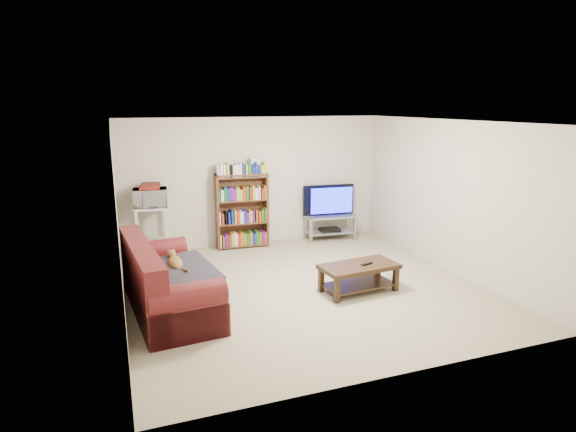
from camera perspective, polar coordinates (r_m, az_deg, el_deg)
name	(u,v)px	position (r m, az deg, el deg)	size (l,w,h in m)	color
floor	(304,287)	(7.16, 1.86, -8.44)	(5.00, 5.00, 0.00)	#BAAD8A
ceiling	(305,122)	(6.66, 2.02, 11.12)	(5.00, 5.00, 0.00)	white
wall_back	(255,181)	(9.14, -3.92, 4.11)	(5.00, 5.00, 0.00)	silver
wall_front	(403,261)	(4.67, 13.49, -5.19)	(5.00, 5.00, 0.00)	silver
wall_left	(118,222)	(6.34, -19.52, -0.72)	(5.00, 5.00, 0.00)	silver
wall_right	(450,196)	(8.07, 18.66, 2.22)	(5.00, 5.00, 0.00)	silver
sofa	(163,287)	(6.51, -14.58, -8.09)	(1.13, 2.24, 0.92)	maroon
blanket	(179,272)	(6.34, -12.78, -6.50)	(0.83, 1.08, 0.10)	#2C2933
cat	(175,263)	(6.50, -13.20, -5.46)	(0.24, 0.59, 0.18)	brown
coffee_table	(359,273)	(7.00, 8.38, -6.66)	(1.16, 0.66, 0.40)	black
remote	(367,264)	(6.97, 9.34, -5.62)	(0.18, 0.05, 0.02)	black
tv_stand	(330,223)	(9.56, 4.97, -0.84)	(1.00, 0.51, 0.48)	#999EA3
television	(330,201)	(9.46, 5.03, 1.83)	(1.04, 0.14, 0.60)	black
dvd_player	(330,230)	(9.59, 4.95, -1.64)	(0.39, 0.27, 0.06)	black
bookshelf	(242,210)	(8.96, -5.47, 0.74)	(0.98, 0.35, 1.39)	#53311C
shelf_clutter	(246,168)	(8.86, -4.98, 5.72)	(0.71, 0.23, 0.28)	silver
microwave_stand	(152,225)	(8.65, -15.80, -1.05)	(0.61, 0.46, 0.92)	silver
microwave	(150,198)	(8.54, -16.01, 2.11)	(0.56, 0.38, 0.31)	silver
game_boxes	(150,187)	(8.51, -16.09, 3.30)	(0.33, 0.29, 0.05)	maroon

